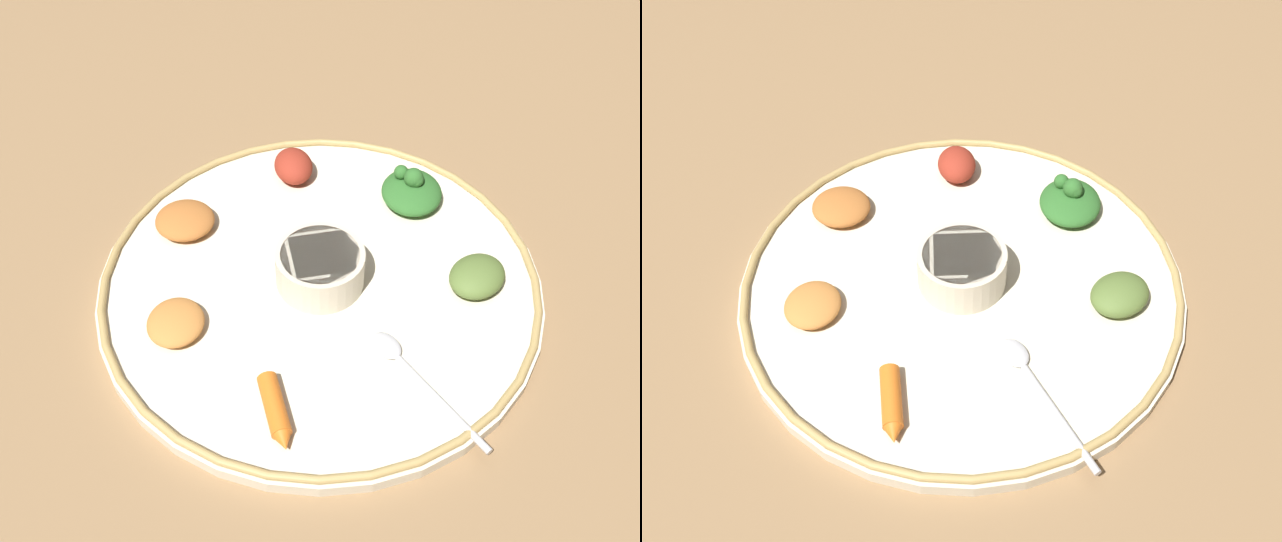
{
  "view_description": "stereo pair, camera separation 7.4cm",
  "coord_description": "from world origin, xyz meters",
  "views": [
    {
      "loc": [
        0.48,
        0.1,
        0.59
      ],
      "look_at": [
        0.0,
        0.0,
        0.03
      ],
      "focal_mm": 41.85,
      "sensor_mm": 36.0,
      "label": 1
    },
    {
      "loc": [
        0.46,
        0.17,
        0.59
      ],
      "look_at": [
        0.0,
        0.0,
        0.03
      ],
      "focal_mm": 41.85,
      "sensor_mm": 36.0,
      "label": 2
    }
  ],
  "objects": [
    {
      "name": "mound_beet",
      "position": [
        -0.15,
        -0.06,
        0.03
      ],
      "size": [
        0.07,
        0.06,
        0.03
      ],
      "primitive_type": "ellipsoid",
      "rotation": [
        0.0,
        0.0,
        0.45
      ],
      "color": "maroon",
      "rests_on": "platter"
    },
    {
      "name": "mound_chickpea",
      "position": [
        -0.05,
        -0.16,
        0.03
      ],
      "size": [
        0.07,
        0.07,
        0.02
      ],
      "primitive_type": "ellipsoid",
      "rotation": [
        0.0,
        0.0,
        3.29
      ],
      "color": "#B2662D",
      "rests_on": "platter"
    },
    {
      "name": "carrot_near_spoon",
      "position": [
        0.16,
        -0.01,
        0.02
      ],
      "size": [
        0.07,
        0.05,
        0.02
      ],
      "color": "orange",
      "rests_on": "platter"
    },
    {
      "name": "greens_pile",
      "position": [
        -0.14,
        0.08,
        0.03
      ],
      "size": [
        0.09,
        0.08,
        0.04
      ],
      "color": "#2D6628",
      "rests_on": "platter"
    },
    {
      "name": "ground_plane",
      "position": [
        0.0,
        0.0,
        0.0
      ],
      "size": [
        2.4,
        2.4,
        0.0
      ],
      "primitive_type": "plane",
      "color": "olive"
    },
    {
      "name": "platter_rim",
      "position": [
        0.0,
        0.0,
        0.02
      ],
      "size": [
        0.44,
        0.44,
        0.01
      ],
      "primitive_type": "torus",
      "color": "tan",
      "rests_on": "platter"
    },
    {
      "name": "mound_collards",
      "position": [
        -0.03,
        0.15,
        0.03
      ],
      "size": [
        0.08,
        0.08,
        0.03
      ],
      "primitive_type": "ellipsoid",
      "rotation": [
        0.0,
        0.0,
        5.7
      ],
      "color": "#567033",
      "rests_on": "platter"
    },
    {
      "name": "mound_squash",
      "position": [
        0.09,
        -0.12,
        0.02
      ],
      "size": [
        0.07,
        0.06,
        0.02
      ],
      "primitive_type": "ellipsoid",
      "rotation": [
        0.0,
        0.0,
        3.31
      ],
      "color": "#C67A38",
      "rests_on": "platter"
    },
    {
      "name": "center_bowl",
      "position": [
        0.0,
        0.0,
        0.04
      ],
      "size": [
        0.09,
        0.09,
        0.04
      ],
      "color": "beige",
      "rests_on": "platter"
    },
    {
      "name": "platter",
      "position": [
        0.0,
        0.0,
        0.01
      ],
      "size": [
        0.45,
        0.45,
        0.01
      ],
      "primitive_type": "cylinder",
      "color": "beige",
      "rests_on": "ground_plane"
    },
    {
      "name": "spoon",
      "position": [
        0.09,
        0.1,
        0.02
      ],
      "size": [
        0.11,
        0.12,
        0.01
      ],
      "color": "silver",
      "rests_on": "platter"
    }
  ]
}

